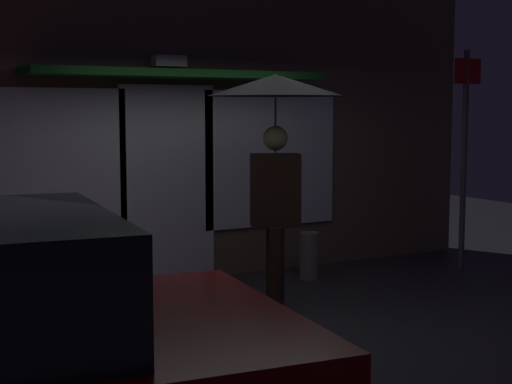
# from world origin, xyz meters

# --- Properties ---
(ground_plane) EXTENTS (18.00, 18.00, 0.00)m
(ground_plane) POSITION_xyz_m (0.00, 0.00, 0.00)
(ground_plane) COLOR #2D2D33
(building_facade) EXTENTS (8.33, 1.00, 4.18)m
(building_facade) POSITION_xyz_m (-0.00, 2.34, 2.07)
(building_facade) COLOR brown
(building_facade) RESTS_ON ground
(person_with_umbrella) EXTENTS (1.28, 1.28, 2.25)m
(person_with_umbrella) POSITION_xyz_m (0.41, 0.51, 1.83)
(person_with_umbrella) COLOR black
(person_with_umbrella) RESTS_ON ground
(street_sign_post) EXTENTS (0.40, 0.07, 2.63)m
(street_sign_post) POSITION_xyz_m (3.39, 1.15, 1.48)
(street_sign_post) COLOR #595B60
(street_sign_post) RESTS_ON ground
(sidewalk_bollard) EXTENTS (0.23, 0.23, 0.54)m
(sidewalk_bollard) POSITION_xyz_m (1.48, 1.58, 0.27)
(sidewalk_bollard) COLOR slate
(sidewalk_bollard) RESTS_ON ground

